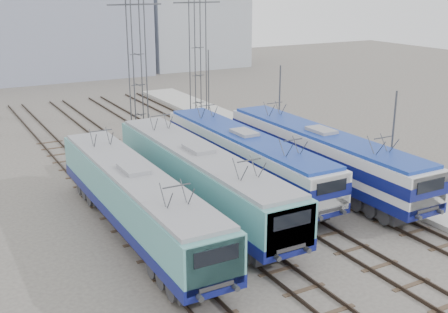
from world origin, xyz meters
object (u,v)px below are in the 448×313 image
(locomotive_center_right, at_px, (246,154))
(locomotive_far_right, at_px, (322,153))
(mast_front, at_px, (392,148))
(locomotive_center_left, at_px, (201,175))
(catenary_tower_west, at_px, (137,65))
(catenary_tower_east, at_px, (198,57))
(locomotive_far_left, at_px, (137,198))
(mast_rear, at_px, (209,86))
(mast_mid, at_px, (279,110))

(locomotive_center_right, xyz_separation_m, locomotive_far_right, (4.50, -2.29, 0.06))
(mast_front, bearing_deg, locomotive_far_right, 113.47)
(locomotive_center_left, height_order, locomotive_far_right, locomotive_center_left)
(locomotive_center_right, relative_size, catenary_tower_west, 1.48)
(locomotive_center_left, relative_size, catenary_tower_west, 1.55)
(catenary_tower_east, bearing_deg, mast_front, -84.55)
(mast_front, bearing_deg, locomotive_center_right, 134.12)
(catenary_tower_west, bearing_deg, catenary_tower_east, 17.10)
(locomotive_far_right, distance_m, mast_front, 4.79)
(catenary_tower_east, bearing_deg, locomotive_far_left, -124.46)
(catenary_tower_west, distance_m, mast_rear, 9.99)
(catenary_tower_west, bearing_deg, locomotive_far_left, -111.30)
(mast_mid, distance_m, mast_rear, 12.00)
(locomotive_center_right, distance_m, mast_mid, 8.46)
(locomotive_far_right, relative_size, mast_front, 2.61)
(locomotive_center_left, height_order, catenary_tower_west, catenary_tower_west)
(locomotive_center_right, height_order, mast_rear, mast_rear)
(locomotive_far_left, bearing_deg, catenary_tower_west, 68.70)
(locomotive_far_right, relative_size, mast_mid, 2.61)
(catenary_tower_west, relative_size, mast_mid, 1.71)
(locomotive_center_left, xyz_separation_m, locomotive_center_right, (4.50, 2.40, -0.04))
(catenary_tower_east, height_order, mast_front, catenary_tower_east)
(catenary_tower_west, height_order, mast_rear, catenary_tower_west)
(catenary_tower_west, bearing_deg, mast_mid, -42.93)
(locomotive_far_left, xyz_separation_m, mast_rear, (15.35, 21.31, 1.24))
(catenary_tower_east, bearing_deg, catenary_tower_west, -162.90)
(locomotive_far_left, height_order, locomotive_center_left, locomotive_center_left)
(catenary_tower_east, relative_size, mast_rear, 1.71)
(catenary_tower_east, xyz_separation_m, mast_front, (2.10, -22.00, -3.14))
(locomotive_center_left, xyz_separation_m, catenary_tower_east, (8.75, 17.85, 4.34))
(locomotive_center_left, distance_m, mast_rear, 22.66)
(locomotive_center_right, relative_size, mast_mid, 2.54)
(mast_rear, bearing_deg, locomotive_far_left, -125.77)
(mast_mid, xyz_separation_m, mast_rear, (0.00, 12.00, 0.00))
(locomotive_center_left, xyz_separation_m, catenary_tower_west, (2.25, 15.85, 4.34))
(mast_rear, bearing_deg, catenary_tower_east, -136.40)
(mast_front, relative_size, mast_mid, 1.00)
(mast_mid, bearing_deg, catenary_tower_west, 137.07)
(locomotive_far_left, relative_size, catenary_tower_east, 1.51)
(mast_mid, bearing_deg, catenary_tower_east, 101.86)
(locomotive_far_right, height_order, mast_mid, mast_mid)
(locomotive_center_left, xyz_separation_m, mast_mid, (10.85, 7.85, 1.19))
(locomotive_far_right, bearing_deg, locomotive_far_left, -173.37)
(locomotive_center_right, relative_size, mast_rear, 2.54)
(mast_front, xyz_separation_m, mast_rear, (0.00, 24.00, 0.00))
(catenary_tower_west, bearing_deg, locomotive_center_right, -80.50)
(locomotive_far_left, distance_m, locomotive_center_right, 9.79)
(mast_front, xyz_separation_m, mast_mid, (0.00, 12.00, 0.00))
(locomotive_center_left, bearing_deg, catenary_tower_east, 63.89)
(mast_rear, bearing_deg, locomotive_center_right, -109.99)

